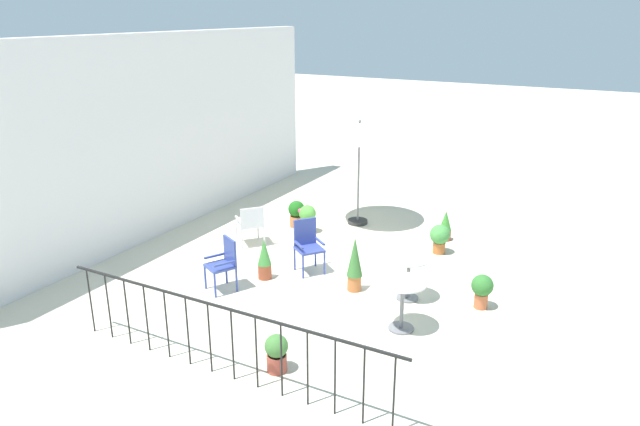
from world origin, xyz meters
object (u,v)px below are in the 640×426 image
(potted_plant_2, at_px, (296,213))
(cafe_table_1, at_px, (402,297))
(potted_plant_3, at_px, (445,225))
(potted_plant_7, at_px, (307,216))
(potted_plant_0, at_px, (440,237))
(potted_plant_6, at_px, (264,259))
(patio_chair_0, at_px, (307,243))
(potted_plant_5, at_px, (277,352))
(potted_plant_1, at_px, (482,289))
(patio_chair_2, at_px, (224,261))
(patio_umbrella_0, at_px, (360,132))
(cafe_table_0, at_px, (409,271))
(potted_plant_4, at_px, (355,263))
(patio_chair_1, at_px, (251,222))

(potted_plant_2, bearing_deg, cafe_table_1, -130.48)
(potted_plant_3, height_order, potted_plant_7, potted_plant_3)
(potted_plant_0, relative_size, potted_plant_3, 0.91)
(potted_plant_2, bearing_deg, potted_plant_6, -161.56)
(cafe_table_1, height_order, patio_chair_0, patio_chair_0)
(potted_plant_5, bearing_deg, potted_plant_1, -32.65)
(potted_plant_7, bearing_deg, patio_chair_0, -150.50)
(patio_chair_2, bearing_deg, potted_plant_5, -128.42)
(patio_umbrella_0, relative_size, potted_plant_3, 3.64)
(cafe_table_0, bearing_deg, cafe_table_1, -165.10)
(cafe_table_0, height_order, potted_plant_1, cafe_table_0)
(cafe_table_1, xyz_separation_m, potted_plant_4, (0.84, 1.16, -0.04))
(potted_plant_1, distance_m, potted_plant_3, 2.94)
(patio_chair_0, height_order, patio_chair_1, patio_chair_0)
(cafe_table_0, bearing_deg, potted_plant_1, -77.24)
(potted_plant_7, bearing_deg, patio_chair_1, 151.83)
(potted_plant_2, distance_m, potted_plant_5, 5.49)
(potted_plant_2, height_order, potted_plant_3, potted_plant_3)
(patio_chair_0, bearing_deg, potted_plant_7, 29.50)
(patio_chair_1, relative_size, potted_plant_7, 1.39)
(cafe_table_1, relative_size, potted_plant_3, 1.22)
(patio_chair_0, distance_m, potted_plant_6, 0.84)
(patio_umbrella_0, distance_m, cafe_table_1, 4.87)
(cafe_table_0, height_order, potted_plant_7, cafe_table_0)
(cafe_table_0, bearing_deg, potted_plant_3, 4.84)
(potted_plant_2, height_order, potted_plant_5, potted_plant_2)
(cafe_table_0, distance_m, potted_plant_6, 2.54)
(cafe_table_1, bearing_deg, patio_chair_2, 92.78)
(potted_plant_0, bearing_deg, patio_chair_0, 135.96)
(potted_plant_6, bearing_deg, patio_umbrella_0, -4.18)
(potted_plant_2, bearing_deg, potted_plant_1, -112.42)
(potted_plant_4, bearing_deg, potted_plant_0, -18.84)
(cafe_table_1, relative_size, potted_plant_6, 1.04)
(patio_umbrella_0, relative_size, potted_plant_1, 4.09)
(patio_umbrella_0, xyz_separation_m, patio_chair_0, (-2.71, -0.25, -1.52))
(cafe_table_0, distance_m, patio_chair_1, 3.66)
(cafe_table_0, distance_m, patio_chair_2, 3.06)
(cafe_table_1, relative_size, patio_chair_0, 0.81)
(cafe_table_0, xyz_separation_m, potted_plant_3, (2.85, 0.24, -0.18))
(cafe_table_0, height_order, potted_plant_5, cafe_table_0)
(cafe_table_0, relative_size, potted_plant_6, 0.97)
(cafe_table_1, distance_m, potted_plant_7, 4.31)
(patio_chair_1, xyz_separation_m, potted_plant_1, (-0.46, -4.72, -0.16))
(potted_plant_4, bearing_deg, potted_plant_5, -177.59)
(patio_chair_2, bearing_deg, potted_plant_6, -28.18)
(potted_plant_0, height_order, potted_plant_2, potted_plant_2)
(potted_plant_5, xyz_separation_m, potted_plant_6, (2.30, 1.70, 0.10))
(patio_umbrella_0, distance_m, potted_plant_5, 6.12)
(patio_chair_0, xyz_separation_m, patio_chair_1, (0.52, 1.59, -0.05))
(potted_plant_6, bearing_deg, potted_plant_0, -42.47)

